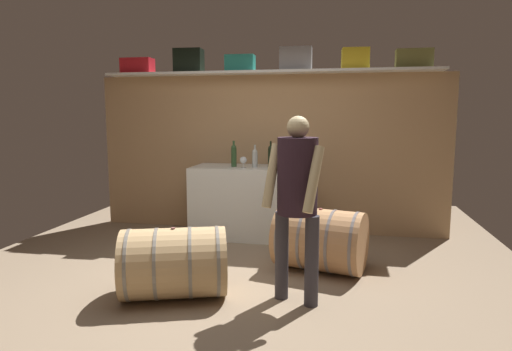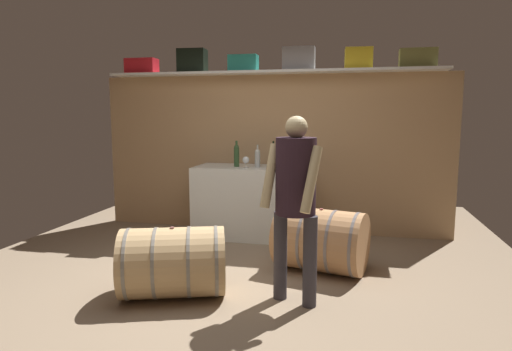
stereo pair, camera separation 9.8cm
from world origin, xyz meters
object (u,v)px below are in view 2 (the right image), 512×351
object	(u,v)px
toolcase_teal	(243,63)
winemaker_pouring	(295,190)
toolcase_red	(142,66)
toolcase_yellow	(358,59)
wine_barrel_near	(173,262)
toolcase_olive	(418,58)
toolcase_grey	(299,59)
wine_bottle_green	(237,155)
wine_bottle_dark	(273,156)
wine_barrel_far	(321,240)
wine_bottle_clear	(258,158)
toolcase_black	(192,61)
wine_glass	(246,160)
work_cabinet	(251,202)

from	to	relation	value
toolcase_teal	winemaker_pouring	bearing A→B (deg)	-66.41
toolcase_red	toolcase_yellow	xyz separation A→B (m)	(2.90, 0.00, 0.02)
toolcase_yellow	wine_barrel_near	world-z (taller)	toolcase_yellow
toolcase_teal	toolcase_olive	bearing A→B (deg)	-0.65
toolcase_grey	toolcase_olive	world-z (taller)	toolcase_grey
wine_bottle_green	toolcase_red	bearing A→B (deg)	168.56
wine_bottle_dark	toolcase_teal	bearing A→B (deg)	152.97
toolcase_olive	wine_bottle_green	bearing A→B (deg)	-171.81
wine_barrel_far	wine_bottle_clear	bearing A→B (deg)	143.80
toolcase_olive	toolcase_black	bearing A→B (deg)	-179.31
toolcase_red	wine_bottle_clear	bearing A→B (deg)	-10.44
toolcase_yellow	wine_bottle_dark	distance (m)	1.59
toolcase_olive	wine_bottle_clear	world-z (taller)	toolcase_olive
wine_glass	winemaker_pouring	size ratio (longest dim) A/B	0.09
wine_bottle_green	wine_barrel_near	world-z (taller)	wine_bottle_green
toolcase_red	wine_bottle_green	size ratio (longest dim) A/B	1.27
wine_bottle_dark	winemaker_pouring	bearing A→B (deg)	-74.71
toolcase_olive	winemaker_pouring	distance (m)	2.78
toolcase_olive	toolcase_grey	bearing A→B (deg)	-179.31
wine_bottle_dark	wine_bottle_clear	size ratio (longest dim) A/B	1.15
toolcase_black	wine_bottle_clear	bearing A→B (deg)	-20.50
wine_barrel_near	toolcase_olive	bearing A→B (deg)	26.75
toolcase_grey	winemaker_pouring	distance (m)	2.55
toolcase_teal	winemaker_pouring	world-z (taller)	toolcase_teal
toolcase_yellow	work_cabinet	distance (m)	2.24
toolcase_teal	winemaker_pouring	xyz separation A→B (m)	(0.97, -2.16, -1.28)
wine_bottle_dark	wine_bottle_clear	distance (m)	0.20
toolcase_red	wine_bottle_dark	bearing A→B (deg)	-7.59
toolcase_olive	wine_bottle_clear	distance (m)	2.28
toolcase_black	winemaker_pouring	size ratio (longest dim) A/B	0.24
toolcase_grey	toolcase_yellow	size ratio (longest dim) A/B	1.23
work_cabinet	winemaker_pouring	xyz separation A→B (m)	(0.82, -1.92, 0.50)
wine_bottle_dark	wine_bottle_green	xyz separation A→B (m)	(-0.47, -0.06, 0.01)
winemaker_pouring	wine_bottle_clear	bearing A→B (deg)	-47.29
wine_glass	wine_barrel_near	xyz separation A→B (m)	(-0.20, -1.87, -0.71)
toolcase_yellow	winemaker_pouring	world-z (taller)	toolcase_yellow
toolcase_black	toolcase_olive	size ratio (longest dim) A/B	0.87
work_cabinet	wine_barrel_near	world-z (taller)	work_cabinet
toolcase_yellow	work_cabinet	world-z (taller)	toolcase_yellow
toolcase_teal	wine_bottle_green	world-z (taller)	toolcase_teal
toolcase_red	winemaker_pouring	bearing A→B (deg)	-42.60
wine_bottle_dark	wine_barrel_near	world-z (taller)	wine_bottle_dark
wine_bottle_dark	toolcase_black	bearing A→B (deg)	168.80
work_cabinet	toolcase_red	bearing A→B (deg)	171.17
wine_barrel_near	winemaker_pouring	world-z (taller)	winemaker_pouring
wine_glass	toolcase_olive	bearing A→B (deg)	10.99
toolcase_teal	wine_bottle_green	bearing A→B (deg)	-95.02
toolcase_yellow	wine_barrel_near	distance (m)	3.36
wine_bottle_dark	wine_glass	distance (m)	0.36
toolcase_red	wine_bottle_dark	size ratio (longest dim) A/B	1.28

